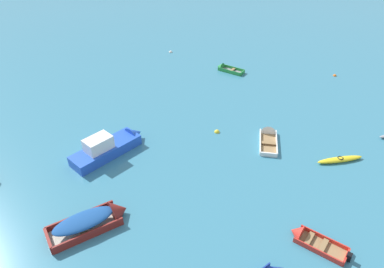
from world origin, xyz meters
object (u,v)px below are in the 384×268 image
(motor_launch_blue_far_left, at_px, (111,146))
(mooring_buoy_trailing, at_px, (171,52))
(rowboat_green_foreground_center, at_px, (225,68))
(rowboat_maroon_far_back, at_px, (97,219))
(rowboat_red_center, at_px, (307,238))
(kayak_yellow_outer_left, at_px, (340,159))
(mooring_buoy_outer_edge, at_px, (217,132))
(rowboat_white_distant_center, at_px, (268,135))
(mooring_buoy_midfield, at_px, (335,76))

(motor_launch_blue_far_left, relative_size, mooring_buoy_trailing, 14.82)
(rowboat_green_foreground_center, bearing_deg, rowboat_maroon_far_back, -98.76)
(rowboat_red_center, relative_size, rowboat_green_foreground_center, 1.04)
(kayak_yellow_outer_left, distance_m, mooring_buoy_outer_edge, 9.04)
(motor_launch_blue_far_left, bearing_deg, rowboat_white_distant_center, 23.78)
(motor_launch_blue_far_left, bearing_deg, rowboat_maroon_far_back, -71.67)
(kayak_yellow_outer_left, height_order, rowboat_green_foreground_center, rowboat_green_foreground_center)
(mooring_buoy_trailing, height_order, mooring_buoy_midfield, mooring_buoy_trailing)
(rowboat_red_center, xyz_separation_m, motor_launch_blue_far_left, (-13.51, 4.55, 0.41))
(rowboat_maroon_far_back, distance_m, mooring_buoy_midfield, 27.44)
(rowboat_maroon_far_back, distance_m, kayak_yellow_outer_left, 16.53)
(rowboat_green_foreground_center, bearing_deg, rowboat_white_distant_center, -64.48)
(mooring_buoy_trailing, bearing_deg, motor_launch_blue_far_left, -85.82)
(rowboat_maroon_far_back, height_order, mooring_buoy_midfield, rowboat_maroon_far_back)
(rowboat_green_foreground_center, bearing_deg, motor_launch_blue_far_left, -109.18)
(mooring_buoy_trailing, xyz_separation_m, mooring_buoy_outer_edge, (8.25, -14.59, 0.00))
(rowboat_maroon_far_back, distance_m, rowboat_white_distant_center, 14.02)
(rowboat_green_foreground_center, bearing_deg, rowboat_red_center, -68.42)
(rowboat_maroon_far_back, bearing_deg, rowboat_white_distant_center, 51.85)
(kayak_yellow_outer_left, bearing_deg, rowboat_green_foreground_center, 128.82)
(rowboat_white_distant_center, height_order, rowboat_green_foreground_center, rowboat_white_distant_center)
(motor_launch_blue_far_left, bearing_deg, mooring_buoy_outer_edge, 32.26)
(rowboat_white_distant_center, height_order, mooring_buoy_trailing, rowboat_white_distant_center)
(rowboat_maroon_far_back, xyz_separation_m, mooring_buoy_midfield, (14.37, 23.37, -0.40))
(rowboat_green_foreground_center, relative_size, mooring_buoy_outer_edge, 7.44)
(kayak_yellow_outer_left, relative_size, motor_launch_blue_far_left, 0.57)
(mooring_buoy_trailing, bearing_deg, rowboat_green_foreground_center, -24.73)
(rowboat_white_distant_center, bearing_deg, rowboat_maroon_far_back, -128.15)
(rowboat_green_foreground_center, bearing_deg, kayak_yellow_outer_left, -51.18)
(mooring_buoy_midfield, bearing_deg, rowboat_maroon_far_back, -121.60)
(kayak_yellow_outer_left, xyz_separation_m, rowboat_white_distant_center, (-5.05, 1.79, -0.01))
(rowboat_green_foreground_center, height_order, mooring_buoy_midfield, rowboat_green_foreground_center)
(mooring_buoy_trailing, bearing_deg, mooring_buoy_midfield, -5.92)
(rowboat_maroon_far_back, bearing_deg, mooring_buoy_trailing, 97.83)
(rowboat_white_distant_center, distance_m, mooring_buoy_midfield, 13.60)
(kayak_yellow_outer_left, height_order, mooring_buoy_outer_edge, kayak_yellow_outer_left)
(mooring_buoy_midfield, bearing_deg, mooring_buoy_outer_edge, -126.98)
(rowboat_red_center, bearing_deg, mooring_buoy_midfield, 82.24)
(mooring_buoy_midfield, bearing_deg, rowboat_green_foreground_center, -173.18)
(rowboat_maroon_far_back, relative_size, rowboat_white_distant_center, 1.21)
(mooring_buoy_trailing, height_order, mooring_buoy_outer_edge, mooring_buoy_outer_edge)
(rowboat_white_distant_center, bearing_deg, motor_launch_blue_far_left, -156.22)
(rowboat_maroon_far_back, height_order, mooring_buoy_trailing, rowboat_maroon_far_back)
(rowboat_green_foreground_center, relative_size, mooring_buoy_midfield, 8.98)
(kayak_yellow_outer_left, relative_size, rowboat_red_center, 1.00)
(rowboat_green_foreground_center, xyz_separation_m, mooring_buoy_outer_edge, (1.38, -11.43, -0.16))
(rowboat_red_center, height_order, mooring_buoy_trailing, rowboat_red_center)
(rowboat_maroon_far_back, distance_m, motor_launch_blue_far_left, 6.63)
(kayak_yellow_outer_left, distance_m, mooring_buoy_midfield, 14.15)
(mooring_buoy_outer_edge, bearing_deg, mooring_buoy_midfield, 53.02)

